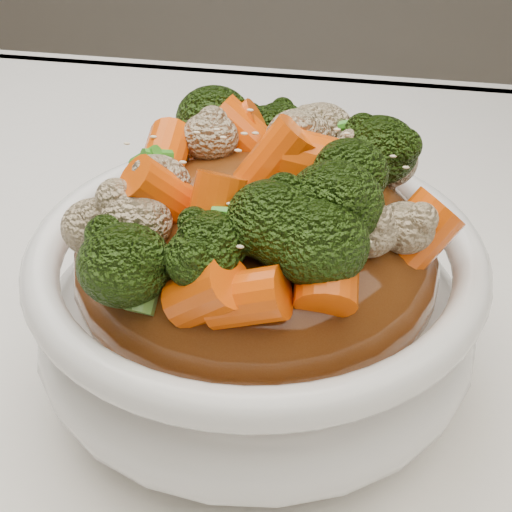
# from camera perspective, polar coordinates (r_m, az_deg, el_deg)

# --- Properties ---
(tablecloth) EXTENTS (1.20, 0.80, 0.04)m
(tablecloth) POSITION_cam_1_polar(r_m,az_deg,el_deg) (0.39, -1.66, -12.62)
(tablecloth) COLOR white
(tablecloth) RESTS_ON dining_table
(bowl) EXTENTS (0.24, 0.24, 0.08)m
(bowl) POSITION_cam_1_polar(r_m,az_deg,el_deg) (0.36, 0.00, -3.90)
(bowl) COLOR white
(bowl) RESTS_ON tablecloth
(sauce_base) EXTENTS (0.19, 0.19, 0.09)m
(sauce_base) POSITION_cam_1_polar(r_m,az_deg,el_deg) (0.35, 0.00, -0.38)
(sauce_base) COLOR #582B0F
(sauce_base) RESTS_ON bowl
(carrots) EXTENTS (0.19, 0.19, 0.05)m
(carrots) POSITION_cam_1_polar(r_m,az_deg,el_deg) (0.32, 0.00, 8.20)
(carrots) COLOR #F45607
(carrots) RESTS_ON sauce_base
(broccoli) EXTENTS (0.19, 0.19, 0.04)m
(broccoli) POSITION_cam_1_polar(r_m,az_deg,el_deg) (0.32, 0.00, 8.05)
(broccoli) COLOR black
(broccoli) RESTS_ON sauce_base
(cauliflower) EXTENTS (0.19, 0.19, 0.03)m
(cauliflower) POSITION_cam_1_polar(r_m,az_deg,el_deg) (0.32, 0.00, 7.75)
(cauliflower) COLOR tan
(cauliflower) RESTS_ON sauce_base
(scallions) EXTENTS (0.14, 0.14, 0.02)m
(scallions) POSITION_cam_1_polar(r_m,az_deg,el_deg) (0.32, 0.00, 8.35)
(scallions) COLOR #368F21
(scallions) RESTS_ON sauce_base
(sesame_seeds) EXTENTS (0.17, 0.17, 0.01)m
(sesame_seeds) POSITION_cam_1_polar(r_m,az_deg,el_deg) (0.32, 0.00, 8.35)
(sesame_seeds) COLOR beige
(sesame_seeds) RESTS_ON sauce_base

